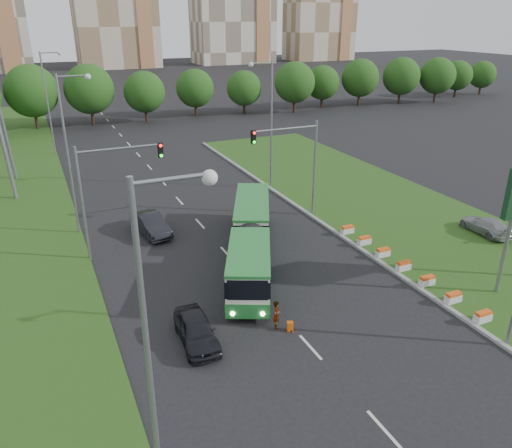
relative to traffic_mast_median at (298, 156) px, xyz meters
name	(u,v)px	position (x,y,z in m)	size (l,w,h in m)	color
ground	(304,283)	(-4.78, -10.00, -5.35)	(360.00, 360.00, 0.00)	black
grass_median	(390,210)	(8.22, -2.00, -5.27)	(14.00, 60.00, 0.15)	#254D16
median_kerb	(321,222)	(1.27, -2.00, -5.26)	(0.30, 60.00, 0.18)	gray
left_verge	(0,199)	(-22.78, 15.00, -5.30)	(12.00, 110.00, 0.10)	#254D16
lane_markings	(174,194)	(-7.78, 10.00, -5.35)	(0.20, 100.00, 0.01)	beige
flower_planters	(404,266)	(1.92, -11.40, -4.90)	(1.10, 13.70, 0.60)	silver
traffic_mast_median	(298,156)	(0.00, 0.00, 0.00)	(5.76, 0.32, 8.00)	gray
traffic_mast_left	(105,183)	(-15.16, -1.00, 0.00)	(5.76, 0.32, 8.00)	gray
street_lamps	(205,158)	(-7.78, 0.00, 0.65)	(36.00, 60.00, 12.00)	gray
tree_line	(192,91)	(5.22, 45.00, -0.85)	(120.00, 8.00, 9.00)	#194311
midrise_east	(320,3)	(85.22, 140.00, 14.65)	(24.00, 14.00, 40.00)	#C0B09B
articulated_bus	(246,239)	(-6.89, -5.57, -3.75)	(2.48, 15.88, 2.61)	silver
car_left_near	(196,330)	(-12.96, -13.21, -4.61)	(1.74, 4.32, 1.47)	black
car_left_far	(151,224)	(-11.86, 1.62, -4.55)	(1.69, 4.86, 1.60)	black
car_median	(486,225)	(11.64, -9.15, -4.57)	(1.77, 4.36, 1.27)	gray
pedestrian	(277,314)	(-8.59, -13.70, -4.53)	(0.60, 0.39, 1.64)	gray
shopping_trolley	(290,326)	(-8.06, -14.29, -5.07)	(0.32, 0.34, 0.56)	#DE520B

